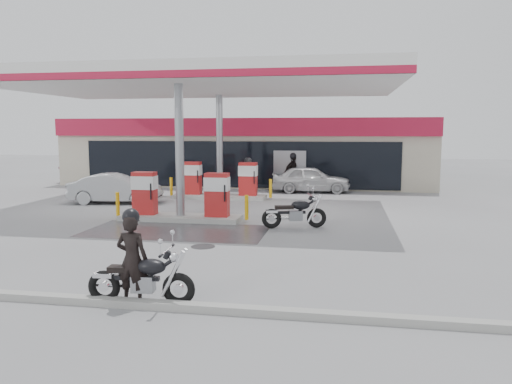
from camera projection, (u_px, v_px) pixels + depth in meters
ground at (162, 231)px, 16.64m from camera, size 90.00×90.00×0.00m
wet_patch at (176, 231)px, 16.56m from camera, size 6.00×3.00×0.00m
drain_cover at (203, 247)px, 14.34m from camera, size 0.70×0.70×0.01m
kerb at (34, 297)px, 9.79m from camera, size 28.00×0.25×0.15m
store_building at (250, 151)px, 31.97m from camera, size 22.00×8.22×4.00m
canopy at (202, 83)px, 20.88m from camera, size 16.00×10.02×5.51m
pump_island_near at (181, 201)px, 18.51m from camera, size 5.14×1.30×1.78m
pump_island_far at (220, 184)px, 24.37m from camera, size 5.14×1.30×1.78m
main_motorcycle at (143, 280)px, 9.57m from camera, size 2.13×0.81×1.09m
biker_main at (132, 259)px, 9.54m from camera, size 0.67×0.47×1.76m
parked_motorcycle at (295, 213)px, 17.02m from camera, size 2.20×0.94×1.15m
sedan_white at (311, 179)px, 26.77m from camera, size 4.33×2.07×1.43m
attendant at (249, 177)px, 25.18m from camera, size 1.04×1.15×1.94m
hatchback_silver at (116, 188)px, 22.77m from camera, size 4.28×2.04×1.36m
parked_car_left at (91, 174)px, 31.98m from camera, size 4.00×2.55×1.08m
biker_walking at (293, 173)px, 27.50m from camera, size 1.16×1.15×1.96m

